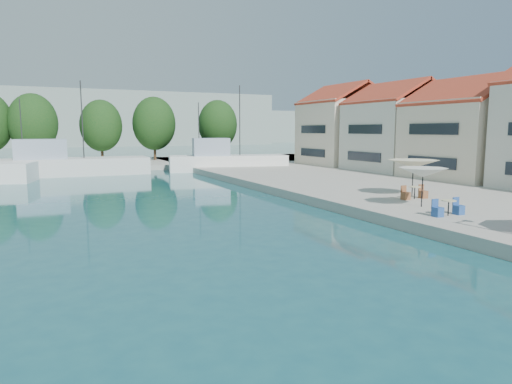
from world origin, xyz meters
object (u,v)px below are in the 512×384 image
trawler_04 (226,162)px  umbrella_cream (413,164)px  trawler_03 (63,165)px  umbrella_white (423,172)px

trawler_04 → umbrella_cream: (1.72, -27.82, 1.55)m
trawler_03 → umbrella_cream: size_ratio=5.26×
trawler_03 → umbrella_cream: (19.05, -29.78, 1.56)m
trawler_04 → umbrella_white: (-0.89, -31.22, 1.40)m
trawler_03 → umbrella_cream: 35.38m
umbrella_white → umbrella_cream: umbrella_cream is taller
trawler_03 → umbrella_white: (16.44, -33.18, 1.40)m
trawler_04 → umbrella_white: trawler_04 is taller
trawler_03 → trawler_04: 17.44m
trawler_03 → umbrella_cream: bearing=-56.1°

